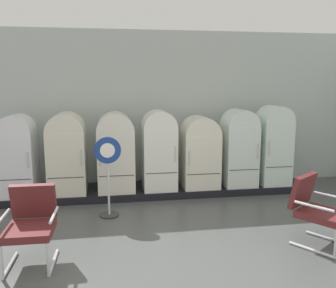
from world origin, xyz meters
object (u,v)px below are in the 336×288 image
at_px(armchair_right, 316,207).
at_px(sign_stand, 108,180).
at_px(refrigerator_6, 274,143).
at_px(refrigerator_3, 159,148).
at_px(refrigerator_5, 239,145).
at_px(armchair_left, 31,222).
at_px(refrigerator_4, 200,150).
at_px(refrigerator_2, 116,150).
at_px(refrigerator_0, 17,153).
at_px(refrigerator_1, 67,151).

bearing_deg(armchair_right, sign_stand, 152.02).
bearing_deg(refrigerator_6, sign_stand, -163.66).
bearing_deg(refrigerator_6, refrigerator_3, 179.91).
xyz_separation_m(refrigerator_5, armchair_left, (-3.46, -2.35, -0.42)).
distance_m(refrigerator_5, sign_stand, 2.74).
height_order(refrigerator_4, refrigerator_6, refrigerator_6).
height_order(refrigerator_2, armchair_left, refrigerator_2).
xyz_separation_m(refrigerator_4, refrigerator_5, (0.79, -0.03, 0.08)).
relative_size(refrigerator_6, sign_stand, 1.20).
distance_m(armchair_left, armchair_right, 3.67).
relative_size(refrigerator_2, refrigerator_3, 0.98).
bearing_deg(sign_stand, armchair_right, -27.98).
bearing_deg(refrigerator_5, refrigerator_4, 177.70).
bearing_deg(refrigerator_5, refrigerator_3, -179.40).
xyz_separation_m(refrigerator_5, refrigerator_6, (0.71, -0.02, 0.04)).
xyz_separation_m(refrigerator_0, refrigerator_1, (0.86, 0.01, 0.01)).
distance_m(refrigerator_2, refrigerator_3, 0.81).
bearing_deg(refrigerator_4, armchair_right, -68.13).
height_order(refrigerator_1, armchair_left, refrigerator_1).
height_order(refrigerator_0, refrigerator_1, refrigerator_1).
bearing_deg(refrigerator_5, sign_stand, -159.04).
xyz_separation_m(refrigerator_1, armchair_left, (-0.18, -2.38, -0.40)).
height_order(refrigerator_6, armchair_right, refrigerator_6).
height_order(refrigerator_1, refrigerator_4, refrigerator_1).
height_order(refrigerator_0, refrigerator_4, refrigerator_0).
bearing_deg(sign_stand, refrigerator_1, 126.52).
xyz_separation_m(refrigerator_6, sign_stand, (-3.26, -0.95, -0.36)).
distance_m(refrigerator_1, refrigerator_2, 0.89).
xyz_separation_m(refrigerator_2, refrigerator_6, (3.11, -0.01, 0.06)).
relative_size(refrigerator_3, armchair_right, 1.61).
relative_size(refrigerator_5, sign_stand, 1.15).
distance_m(refrigerator_6, armchair_left, 4.81).
bearing_deg(refrigerator_3, refrigerator_1, 178.51).
xyz_separation_m(refrigerator_0, armchair_left, (0.68, -2.37, -0.39)).
xyz_separation_m(refrigerator_2, refrigerator_5, (2.40, 0.01, 0.02)).
height_order(refrigerator_1, armchair_right, refrigerator_1).
distance_m(refrigerator_4, refrigerator_6, 1.50).
distance_m(refrigerator_3, refrigerator_6, 2.30).
distance_m(refrigerator_5, armchair_right, 2.48).
distance_m(armchair_right, sign_stand, 3.11).
distance_m(refrigerator_3, armchair_left, 3.03).
bearing_deg(sign_stand, armchair_left, -123.71).
bearing_deg(armchair_right, refrigerator_6, 78.12).
bearing_deg(refrigerator_0, sign_stand, -31.71).
relative_size(refrigerator_3, refrigerator_5, 1.00).
height_order(refrigerator_3, armchair_left, refrigerator_3).
bearing_deg(refrigerator_2, refrigerator_0, 179.24).
relative_size(refrigerator_0, refrigerator_6, 0.93).
bearing_deg(refrigerator_5, refrigerator_1, 179.52).
relative_size(refrigerator_1, armchair_left, 1.59).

